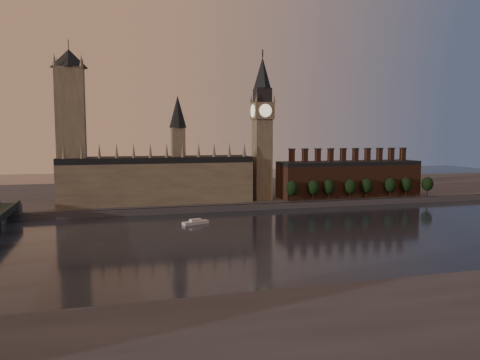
# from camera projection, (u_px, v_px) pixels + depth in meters

# --- Properties ---
(ground) EXTENTS (900.00, 900.00, 0.00)m
(ground) POSITION_uv_depth(u_px,v_px,m) (312.00, 238.00, 232.84)
(ground) COLOR black
(ground) RESTS_ON ground
(north_bank) EXTENTS (900.00, 182.00, 4.00)m
(north_bank) POSITION_uv_depth(u_px,v_px,m) (226.00, 192.00, 403.30)
(north_bank) COLOR #4D4D53
(north_bank) RESTS_ON ground
(palace_of_westminster) EXTENTS (130.00, 30.30, 74.00)m
(palace_of_westminster) POSITION_uv_depth(u_px,v_px,m) (158.00, 177.00, 323.61)
(palace_of_westminster) COLOR gray
(palace_of_westminster) RESTS_ON north_bank
(victoria_tower) EXTENTS (24.00, 24.00, 108.00)m
(victoria_tower) POSITION_uv_depth(u_px,v_px,m) (71.00, 122.00, 305.17)
(victoria_tower) COLOR gray
(victoria_tower) RESTS_ON north_bank
(big_ben) EXTENTS (15.00, 15.00, 107.00)m
(big_ben) POSITION_uv_depth(u_px,v_px,m) (262.00, 127.00, 335.49)
(big_ben) COLOR gray
(big_ben) RESTS_ON north_bank
(chimney_block) EXTENTS (110.00, 25.00, 37.00)m
(chimney_block) POSITION_uv_depth(u_px,v_px,m) (349.00, 178.00, 358.04)
(chimney_block) COLOR #542F20
(chimney_block) RESTS_ON north_bank
(embankment_tree_0) EXTENTS (8.60, 8.60, 14.88)m
(embankment_tree_0) POSITION_uv_depth(u_px,v_px,m) (292.00, 188.00, 329.29)
(embankment_tree_0) COLOR black
(embankment_tree_0) RESTS_ON north_bank
(embankment_tree_1) EXTENTS (8.60, 8.60, 14.88)m
(embankment_tree_1) POSITION_uv_depth(u_px,v_px,m) (313.00, 187.00, 334.41)
(embankment_tree_1) COLOR black
(embankment_tree_1) RESTS_ON north_bank
(embankment_tree_2) EXTENTS (8.60, 8.60, 14.88)m
(embankment_tree_2) POSITION_uv_depth(u_px,v_px,m) (329.00, 187.00, 337.88)
(embankment_tree_2) COLOR black
(embankment_tree_2) RESTS_ON north_bank
(embankment_tree_3) EXTENTS (8.60, 8.60, 14.88)m
(embankment_tree_3) POSITION_uv_depth(u_px,v_px,m) (350.00, 186.00, 341.38)
(embankment_tree_3) COLOR black
(embankment_tree_3) RESTS_ON north_bank
(embankment_tree_4) EXTENTS (8.60, 8.60, 14.88)m
(embankment_tree_4) POSITION_uv_depth(u_px,v_px,m) (367.00, 186.00, 345.64)
(embankment_tree_4) COLOR black
(embankment_tree_4) RESTS_ON north_bank
(embankment_tree_5) EXTENTS (8.60, 8.60, 14.88)m
(embankment_tree_5) POSITION_uv_depth(u_px,v_px,m) (390.00, 185.00, 350.84)
(embankment_tree_5) COLOR black
(embankment_tree_5) RESTS_ON north_bank
(embankment_tree_6) EXTENTS (8.60, 8.60, 14.88)m
(embankment_tree_6) POSITION_uv_depth(u_px,v_px,m) (406.00, 184.00, 355.13)
(embankment_tree_6) COLOR black
(embankment_tree_6) RESTS_ON north_bank
(embankment_tree_7) EXTENTS (8.60, 8.60, 14.88)m
(embankment_tree_7) POSITION_uv_depth(u_px,v_px,m) (427.00, 184.00, 359.27)
(embankment_tree_7) COLOR black
(embankment_tree_7) RESTS_ON north_bank
(river_boat) EXTENTS (16.01, 9.12, 3.08)m
(river_boat) POSITION_uv_depth(u_px,v_px,m) (195.00, 222.00, 267.47)
(river_boat) COLOR silver
(river_boat) RESTS_ON ground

